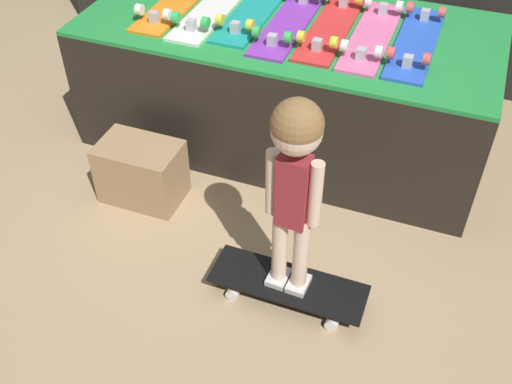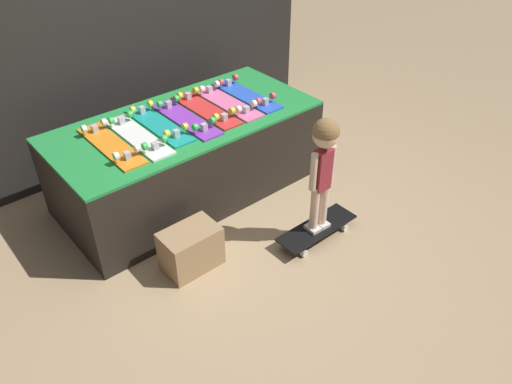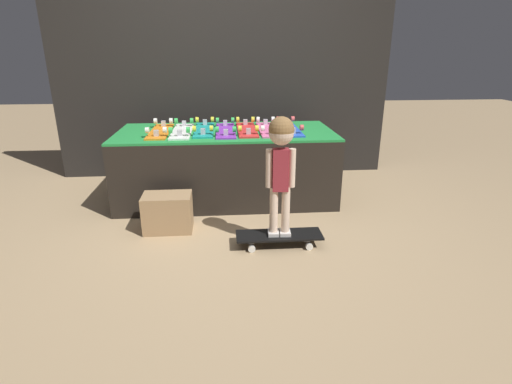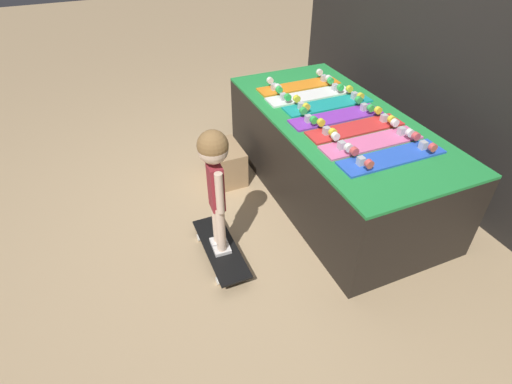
# 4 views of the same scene
# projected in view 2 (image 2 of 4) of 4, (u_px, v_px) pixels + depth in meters

# --- Properties ---
(ground_plane) EXTENTS (16.00, 16.00, 0.00)m
(ground_plane) POSITION_uv_depth(u_px,v_px,m) (241.00, 230.00, 3.70)
(ground_plane) COLOR tan
(back_wall) EXTENTS (3.67, 0.10, 2.32)m
(back_wall) POSITION_uv_depth(u_px,v_px,m) (120.00, 24.00, 3.93)
(back_wall) COLOR black
(back_wall) RESTS_ON ground_plane
(display_rack) EXTENTS (2.01, 0.95, 0.66)m
(display_rack) POSITION_uv_depth(u_px,v_px,m) (188.00, 156.00, 3.91)
(display_rack) COLOR black
(display_rack) RESTS_ON ground_plane
(skateboard_orange_on_rack) EXTENTS (0.18, 0.71, 0.09)m
(skateboard_orange_on_rack) POSITION_uv_depth(u_px,v_px,m) (111.00, 144.00, 3.38)
(skateboard_orange_on_rack) COLOR orange
(skateboard_orange_on_rack) RESTS_ON display_rack
(skateboard_white_on_rack) EXTENTS (0.18, 0.71, 0.09)m
(skateboard_white_on_rack) POSITION_uv_depth(u_px,v_px,m) (138.00, 135.00, 3.48)
(skateboard_white_on_rack) COLOR white
(skateboard_white_on_rack) RESTS_ON display_rack
(skateboard_teal_on_rack) EXTENTS (0.18, 0.71, 0.09)m
(skateboard_teal_on_rack) POSITION_uv_depth(u_px,v_px,m) (159.00, 124.00, 3.62)
(skateboard_teal_on_rack) COLOR teal
(skateboard_teal_on_rack) RESTS_ON display_rack
(skateboard_purple_on_rack) EXTENTS (0.18, 0.71, 0.09)m
(skateboard_purple_on_rack) POSITION_uv_depth(u_px,v_px,m) (186.00, 118.00, 3.69)
(skateboard_purple_on_rack) COLOR purple
(skateboard_purple_on_rack) RESTS_ON display_rack
(skateboard_red_on_rack) EXTENTS (0.18, 0.71, 0.09)m
(skateboard_red_on_rack) POSITION_uv_depth(u_px,v_px,m) (206.00, 109.00, 3.81)
(skateboard_red_on_rack) COLOR red
(skateboard_red_on_rack) RESTS_ON display_rack
(skateboard_pink_on_rack) EXTENTS (0.18, 0.71, 0.09)m
(skateboard_pink_on_rack) POSITION_uv_depth(u_px,v_px,m) (227.00, 102.00, 3.91)
(skateboard_pink_on_rack) COLOR pink
(skateboard_pink_on_rack) RESTS_ON display_rack
(skateboard_blue_on_rack) EXTENTS (0.18, 0.71, 0.09)m
(skateboard_blue_on_rack) POSITION_uv_depth(u_px,v_px,m) (246.00, 94.00, 4.02)
(skateboard_blue_on_rack) COLOR blue
(skateboard_blue_on_rack) RESTS_ON display_rack
(skateboard_on_floor) EXTENTS (0.64, 0.21, 0.09)m
(skateboard_on_floor) POSITION_uv_depth(u_px,v_px,m) (317.00, 229.00, 3.59)
(skateboard_on_floor) COLOR black
(skateboard_on_floor) RESTS_ON ground_plane
(child) EXTENTS (0.21, 0.18, 0.87)m
(child) POSITION_uv_depth(u_px,v_px,m) (324.00, 155.00, 3.22)
(child) COLOR silver
(child) RESTS_ON skateboard_on_floor
(storage_box) EXTENTS (0.38, 0.25, 0.30)m
(storage_box) POSITION_uv_depth(u_px,v_px,m) (191.00, 249.00, 3.32)
(storage_box) COLOR #A37F56
(storage_box) RESTS_ON ground_plane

